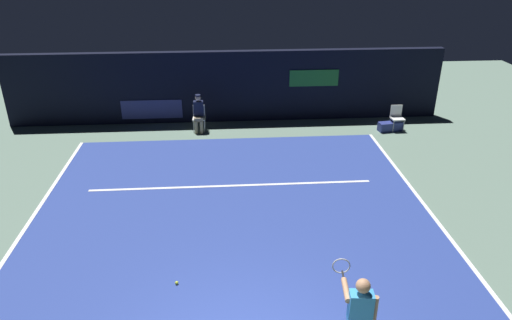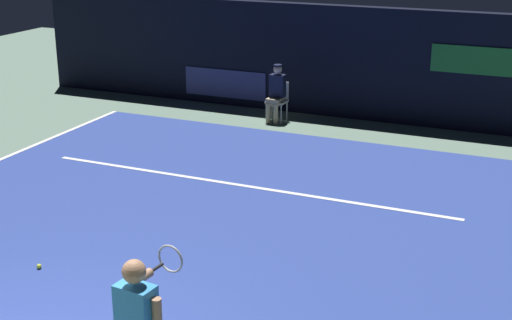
% 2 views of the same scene
% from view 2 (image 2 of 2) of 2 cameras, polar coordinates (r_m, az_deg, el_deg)
% --- Properties ---
extents(ground_plane, '(30.95, 30.95, 0.00)m').
position_cam_2_polar(ground_plane, '(11.59, -4.95, -4.97)').
color(ground_plane, slate).
extents(court_surface, '(9.96, 10.43, 0.01)m').
position_cam_2_polar(court_surface, '(11.59, -4.95, -4.94)').
color(court_surface, navy).
rests_on(court_surface, ground).
extents(line_service, '(7.77, 0.10, 0.01)m').
position_cam_2_polar(line_service, '(13.09, -1.16, -1.97)').
color(line_service, white).
rests_on(line_service, court_surface).
extents(back_wall, '(15.84, 0.33, 2.60)m').
position_cam_2_polar(back_wall, '(17.47, 6.06, 7.60)').
color(back_wall, black).
rests_on(back_wall, ground).
extents(line_judge_on_chair, '(0.45, 0.54, 1.32)m').
position_cam_2_polar(line_judge_on_chair, '(16.98, 1.60, 5.27)').
color(line_judge_on_chair, white).
rests_on(line_judge_on_chair, ground).
extents(tennis_ball, '(0.07, 0.07, 0.07)m').
position_cam_2_polar(tennis_ball, '(10.57, -16.45, -7.90)').
color(tennis_ball, '#CCE033').
rests_on(tennis_ball, court_surface).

